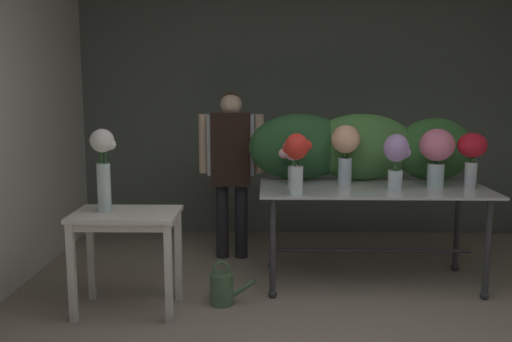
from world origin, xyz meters
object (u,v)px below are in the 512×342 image
object	(u,v)px
side_table_white	(126,227)
vase_white_roses_tall	(103,164)
vase_scarlet_ranunculus	(297,158)
vase_lilac_freesia	(396,156)
vase_peach_hydrangea	(345,147)
vase_rosy_carnations	(437,151)
watering_can	(222,288)
display_table_glass	(373,202)
florist	(231,157)
vase_crimson_anemones	(472,152)
vase_blush_stock	(293,156)

from	to	relation	value
side_table_white	vase_white_roses_tall	size ratio (longest dim) A/B	1.26
vase_scarlet_ranunculus	vase_lilac_freesia	distance (m)	0.84
vase_lilac_freesia	vase_peach_hydrangea	bearing A→B (deg)	151.80
vase_rosy_carnations	watering_can	world-z (taller)	vase_rosy_carnations
display_table_glass	vase_white_roses_tall	bearing A→B (deg)	-163.20
vase_white_roses_tall	watering_can	distance (m)	1.28
side_table_white	vase_rosy_carnations	size ratio (longest dim) A/B	1.57
display_table_glass	vase_lilac_freesia	bearing A→B (deg)	-33.35
vase_rosy_carnations	florist	bearing A→B (deg)	157.19
display_table_glass	vase_peach_hydrangea	size ratio (longest dim) A/B	3.70
vase_scarlet_ranunculus	vase_rosy_carnations	distance (m)	1.19
vase_crimson_anemones	vase_white_roses_tall	bearing A→B (deg)	-168.52
vase_blush_stock	vase_rosy_carnations	xyz separation A→B (m)	(1.15, -0.07, 0.05)
florist	vase_lilac_freesia	bearing A→B (deg)	-30.14
vase_blush_stock	vase_lilac_freesia	size ratio (longest dim) A/B	0.89
vase_scarlet_ranunculus	florist	bearing A→B (deg)	118.09
vase_scarlet_ranunculus	vase_peach_hydrangea	xyz separation A→B (m)	(0.43, 0.46, 0.04)
side_table_white	vase_blush_stock	world-z (taller)	vase_blush_stock
watering_can	vase_crimson_anemones	bearing A→B (deg)	12.64
vase_white_roses_tall	vase_lilac_freesia	bearing A→B (deg)	13.15
vase_peach_hydrangea	vase_crimson_anemones	bearing A→B (deg)	-8.21
vase_blush_stock	vase_rosy_carnations	size ratio (longest dim) A/B	0.83
florist	vase_white_roses_tall	world-z (taller)	florist
vase_peach_hydrangea	watering_can	world-z (taller)	vase_peach_hydrangea
vase_scarlet_ranunculus	side_table_white	bearing A→B (deg)	-168.43
side_table_white	vase_rosy_carnations	xyz separation A→B (m)	(2.37, 0.58, 0.48)
vase_white_roses_tall	vase_blush_stock	bearing A→B (deg)	25.53
vase_blush_stock	vase_scarlet_ranunculus	distance (m)	0.41
vase_scarlet_ranunculus	vase_peach_hydrangea	world-z (taller)	vase_peach_hydrangea
side_table_white	vase_lilac_freesia	size ratio (longest dim) A/B	1.70
vase_lilac_freesia	vase_rosy_carnations	bearing A→B (deg)	12.48
vase_blush_stock	vase_white_roses_tall	bearing A→B (deg)	-154.47
side_table_white	watering_can	world-z (taller)	side_table_white
vase_lilac_freesia	vase_white_roses_tall	xyz separation A→B (m)	(-2.18, -0.51, 0.00)
vase_crimson_anemones	watering_can	world-z (taller)	vase_crimson_anemones
florist	vase_lilac_freesia	distance (m)	1.58
vase_rosy_carnations	vase_white_roses_tall	world-z (taller)	vase_white_roses_tall
florist	vase_peach_hydrangea	distance (m)	1.16
vase_lilac_freesia	florist	bearing A→B (deg)	149.86
florist	vase_scarlet_ranunculus	world-z (taller)	florist
vase_blush_stock	vase_crimson_anemones	world-z (taller)	vase_crimson_anemones
display_table_glass	vase_lilac_freesia	distance (m)	0.44
vase_peach_hydrangea	vase_white_roses_tall	size ratio (longest dim) A/B	0.83
side_table_white	watering_can	distance (m)	0.85
vase_peach_hydrangea	side_table_white	bearing A→B (deg)	-156.81
vase_crimson_anemones	vase_white_roses_tall	world-z (taller)	vase_white_roses_tall
vase_scarlet_ranunculus	vase_white_roses_tall	distance (m)	1.41
side_table_white	vase_scarlet_ranunculus	distance (m)	1.35
display_table_glass	watering_can	xyz separation A→B (m)	(-1.20, -0.49, -0.57)
florist	watering_can	world-z (taller)	florist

